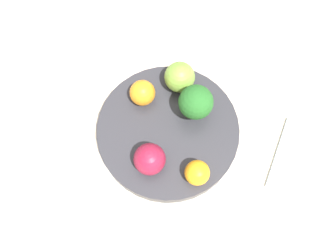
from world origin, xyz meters
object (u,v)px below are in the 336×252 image
object	(u,v)px
napkin	(317,166)
orange_back	(142,93)
broccoli	(196,102)
orange_front	(197,173)
bowl	(168,131)
apple_green	(150,159)
apple_red	(180,77)

from	to	relation	value
napkin	orange_back	bearing A→B (deg)	82.29
broccoli	orange_front	size ratio (longest dim) A/B	1.79
broccoli	napkin	distance (m)	0.25
broccoli	orange_front	world-z (taller)	broccoli
bowl	orange_back	world-z (taller)	orange_back
apple_green	orange_back	world-z (taller)	apple_green
bowl	napkin	distance (m)	0.27
orange_back	broccoli	bearing A→B (deg)	-93.88
napkin	broccoli	bearing A→B (deg)	80.72
apple_green	orange_front	size ratio (longest dim) A/B	1.27
orange_front	napkin	bearing A→B (deg)	-70.37
bowl	apple_green	size ratio (longest dim) A/B	4.79
orange_front	apple_red	bearing A→B (deg)	21.76
orange_front	orange_back	xyz separation A→B (m)	(0.12, 0.12, 0.00)
napkin	bowl	bearing A→B (deg)	90.27
broccoli	napkin	bearing A→B (deg)	-99.28
apple_red	orange_front	xyz separation A→B (m)	(-0.16, -0.06, -0.01)
apple_green	napkin	distance (m)	0.30
bowl	napkin	bearing A→B (deg)	-89.73
orange_back	napkin	distance (m)	0.34
orange_front	orange_back	size ratio (longest dim) A/B	0.91
orange_back	apple_green	bearing A→B (deg)	-159.38
broccoli	orange_back	world-z (taller)	broccoli
orange_front	orange_back	world-z (taller)	orange_back
apple_red	orange_back	distance (m)	0.07
bowl	broccoli	xyz separation A→B (m)	(0.04, -0.04, 0.06)
bowl	orange_back	xyz separation A→B (m)	(0.05, 0.06, 0.04)
broccoli	apple_red	size ratio (longest dim) A/B	1.35
apple_red	bowl	bearing A→B (deg)	179.24
bowl	napkin	size ratio (longest dim) A/B	1.50
apple_green	bowl	bearing A→B (deg)	-11.48
orange_back	napkin	world-z (taller)	orange_back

